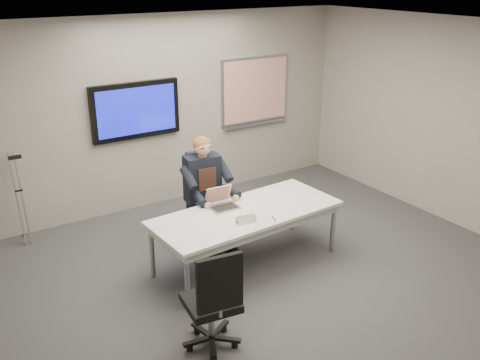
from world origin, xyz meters
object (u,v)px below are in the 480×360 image
seated_person (210,205)px  office_chair_far (202,218)px  office_chair_near (213,317)px  conference_table (246,217)px  laptop (222,202)px

seated_person → office_chair_far: bearing=93.4°
office_chair_near → seated_person: 2.04m
office_chair_far → office_chair_near: office_chair_near is taller
office_chair_near → conference_table: bearing=-126.8°
office_chair_far → laptop: 0.77m
office_chair_far → seated_person: seated_person is taller
office_chair_far → office_chair_near: size_ratio=0.87×
office_chair_near → laptop: office_chair_near is taller
conference_table → laptop: (-0.18, 0.27, 0.14)m
conference_table → office_chair_far: office_chair_far is taller
seated_person → office_chair_near: bearing=-111.7°
conference_table → office_chair_near: size_ratio=2.16×
conference_table → laptop: laptop is taller
conference_table → office_chair_near: 1.62m
seated_person → conference_table: bearing=-70.6°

